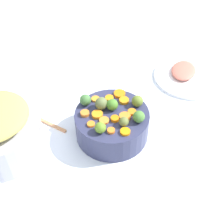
# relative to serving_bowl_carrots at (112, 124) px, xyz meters

# --- Properties ---
(tabletop) EXTENTS (2.40, 2.40, 0.02)m
(tabletop) POSITION_rel_serving_bowl_carrots_xyz_m (-0.01, 0.01, -0.06)
(tabletop) COLOR white
(tabletop) RESTS_ON ground
(serving_bowl_carrots) EXTENTS (0.25, 0.25, 0.10)m
(serving_bowl_carrots) POSITION_rel_serving_bowl_carrots_xyz_m (0.00, 0.00, 0.00)
(serving_bowl_carrots) COLOR #2F3252
(serving_bowl_carrots) RESTS_ON tabletop
(carrot_slice_0) EXTENTS (0.03, 0.03, 0.01)m
(carrot_slice_0) POSITION_rel_serving_bowl_carrots_xyz_m (-0.03, 0.08, 0.05)
(carrot_slice_0) COLOR orange
(carrot_slice_0) RESTS_ON serving_bowl_carrots
(carrot_slice_1) EXTENTS (0.04, 0.04, 0.01)m
(carrot_slice_1) POSITION_rel_serving_bowl_carrots_xyz_m (-0.02, 0.03, 0.05)
(carrot_slice_1) COLOR orange
(carrot_slice_1) RESTS_ON serving_bowl_carrots
(carrot_slice_2) EXTENTS (0.04, 0.04, 0.01)m
(carrot_slice_2) POSITION_rel_serving_bowl_carrots_xyz_m (-0.01, -0.06, 0.05)
(carrot_slice_2) COLOR orange
(carrot_slice_2) RESTS_ON serving_bowl_carrots
(carrot_slice_3) EXTENTS (0.04, 0.04, 0.01)m
(carrot_slice_3) POSITION_rel_serving_bowl_carrots_xyz_m (0.08, 0.03, 0.05)
(carrot_slice_3) COLOR orange
(carrot_slice_3) RESTS_ON serving_bowl_carrots
(carrot_slice_4) EXTENTS (0.05, 0.05, 0.01)m
(carrot_slice_4) POSITION_rel_serving_bowl_carrots_xyz_m (0.01, 0.05, 0.05)
(carrot_slice_4) COLOR orange
(carrot_slice_4) RESTS_ON serving_bowl_carrots
(carrot_slice_5) EXTENTS (0.04, 0.04, 0.01)m
(carrot_slice_5) POSITION_rel_serving_bowl_carrots_xyz_m (-0.09, -0.02, 0.05)
(carrot_slice_5) COLOR orange
(carrot_slice_5) RESTS_ON serving_bowl_carrots
(carrot_slice_6) EXTENTS (0.04, 0.04, 0.01)m
(carrot_slice_6) POSITION_rel_serving_bowl_carrots_xyz_m (-0.03, -0.03, 0.05)
(carrot_slice_6) COLOR orange
(carrot_slice_6) RESTS_ON serving_bowl_carrots
(carrot_slice_7) EXTENTS (0.06, 0.06, 0.01)m
(carrot_slice_7) POSITION_rel_serving_bowl_carrots_xyz_m (0.08, -0.05, 0.05)
(carrot_slice_7) COLOR orange
(carrot_slice_7) RESTS_ON serving_bowl_carrots
(carrot_slice_8) EXTENTS (0.04, 0.04, 0.01)m
(carrot_slice_8) POSITION_rel_serving_bowl_carrots_xyz_m (0.02, 0.08, 0.05)
(carrot_slice_8) COLOR orange
(carrot_slice_8) RESTS_ON serving_bowl_carrots
(carrot_slice_9) EXTENTS (0.03, 0.03, 0.01)m
(carrot_slice_9) POSITION_rel_serving_bowl_carrots_xyz_m (-0.07, 0.02, 0.05)
(carrot_slice_9) COLOR orange
(carrot_slice_9) RESTS_ON serving_bowl_carrots
(carrot_slice_10) EXTENTS (0.04, 0.04, 0.01)m
(carrot_slice_10) POSITION_rel_serving_bowl_carrots_xyz_m (-0.03, -0.00, 0.05)
(carrot_slice_10) COLOR orange
(carrot_slice_10) RESTS_ON serving_bowl_carrots
(carrot_slice_11) EXTENTS (0.04, 0.04, 0.01)m
(carrot_slice_11) POSITION_rel_serving_bowl_carrots_xyz_m (0.07, -0.01, 0.05)
(carrot_slice_11) COLOR orange
(carrot_slice_11) RESTS_ON serving_bowl_carrots
(carrot_slice_12) EXTENTS (0.04, 0.04, 0.01)m
(carrot_slice_12) POSITION_rel_serving_bowl_carrots_xyz_m (0.05, -0.06, 0.05)
(carrot_slice_12) COLOR orange
(carrot_slice_12) RESTS_ON serving_bowl_carrots
(brussels_sprout_0) EXTENTS (0.04, 0.04, 0.04)m
(brussels_sprout_0) POSITION_rel_serving_bowl_carrots_xyz_m (0.04, 0.03, 0.07)
(brussels_sprout_0) COLOR #5E6B3D
(brussels_sprout_0) RESTS_ON serving_bowl_carrots
(brussels_sprout_1) EXTENTS (0.04, 0.04, 0.04)m
(brussels_sprout_1) POSITION_rel_serving_bowl_carrots_xyz_m (0.02, -0.09, 0.07)
(brussels_sprout_1) COLOR olive
(brussels_sprout_1) RESTS_ON serving_bowl_carrots
(brussels_sprout_2) EXTENTS (0.04, 0.04, 0.04)m
(brussels_sprout_2) POSITION_rel_serving_bowl_carrots_xyz_m (0.02, -0.01, 0.07)
(brussels_sprout_2) COLOR #457D29
(brussels_sprout_2) RESTS_ON serving_bowl_carrots
(brussels_sprout_3) EXTENTS (0.04, 0.04, 0.04)m
(brussels_sprout_3) POSITION_rel_serving_bowl_carrots_xyz_m (0.07, 0.07, 0.07)
(brussels_sprout_3) COLOR #42723A
(brussels_sprout_3) RESTS_ON serving_bowl_carrots
(brussels_sprout_4) EXTENTS (0.04, 0.04, 0.04)m
(brussels_sprout_4) POSITION_rel_serving_bowl_carrots_xyz_m (-0.05, -0.07, 0.07)
(brussels_sprout_4) COLOR #467933
(brussels_sprout_4) RESTS_ON serving_bowl_carrots
(brussels_sprout_5) EXTENTS (0.04, 0.04, 0.04)m
(brussels_sprout_5) POSITION_rel_serving_bowl_carrots_xyz_m (-0.06, 0.05, 0.07)
(brussels_sprout_5) COLOR olive
(brussels_sprout_5) RESTS_ON serving_bowl_carrots
(brussels_sprout_6) EXTENTS (0.03, 0.03, 0.03)m
(brussels_sprout_6) POSITION_rel_serving_bowl_carrots_xyz_m (-0.06, -0.02, 0.06)
(brussels_sprout_6) COLOR #606B33
(brussels_sprout_6) RESTS_ON serving_bowl_carrots
(wooden_spoon) EXTENTS (0.23, 0.22, 0.01)m
(wooden_spoon) POSITION_rel_serving_bowl_carrots_xyz_m (0.20, 0.29, -0.04)
(wooden_spoon) COLOR tan
(wooden_spoon) RESTS_ON tabletop
(ham_plate) EXTENTS (0.28, 0.28, 0.01)m
(ham_plate) POSITION_rel_serving_bowl_carrots_xyz_m (0.21, -0.38, -0.04)
(ham_plate) COLOR white
(ham_plate) RESTS_ON tabletop
(ham_slice_main) EXTENTS (0.17, 0.16, 0.02)m
(ham_slice_main) POSITION_rel_serving_bowl_carrots_xyz_m (0.23, -0.37, -0.02)
(ham_slice_main) COLOR #D06A59
(ham_slice_main) RESTS_ON ham_plate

